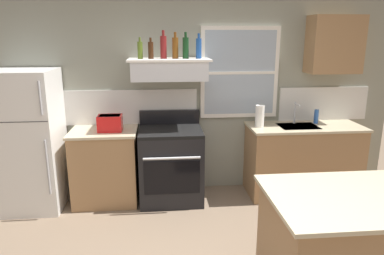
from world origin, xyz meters
name	(u,v)px	position (x,y,z in m)	size (l,w,h in m)	color
back_wall	(191,88)	(0.03, 2.23, 1.35)	(5.40, 0.11, 2.70)	gray
refrigerator	(29,141)	(-1.90, 1.84, 0.82)	(0.70, 0.72, 1.64)	white
counter_left_of_stove	(106,166)	(-1.05, 1.90, 0.46)	(0.79, 0.63, 0.91)	#9E754C
toaster	(110,123)	(-0.96, 1.86, 1.01)	(0.30, 0.20, 0.19)	red
stove_range	(171,164)	(-0.25, 1.86, 0.46)	(0.76, 0.69, 1.09)	black
range_hood_shelf	(169,69)	(-0.25, 1.96, 1.62)	(0.96, 0.52, 0.24)	silver
bottle_olive_oil_square	(140,50)	(-0.58, 1.95, 1.85)	(0.06, 0.06, 0.24)	#4C601E
bottle_brown_stout	(151,50)	(-0.46, 1.94, 1.85)	(0.06, 0.06, 0.24)	#381E0F
bottle_red_label_wine	(163,47)	(-0.31, 1.96, 1.88)	(0.07, 0.07, 0.32)	maroon
bottle_amber_wine	(175,48)	(-0.18, 1.96, 1.87)	(0.07, 0.07, 0.30)	brown
bottle_dark_green_wine	(186,48)	(-0.05, 1.95, 1.87)	(0.07, 0.07, 0.30)	#143819
bottle_blue_liqueur	(199,48)	(0.10, 1.93, 1.87)	(0.07, 0.07, 0.29)	#1E478C
counter_right_with_sink	(302,159)	(1.45, 1.90, 0.46)	(1.43, 0.63, 0.91)	#9E754C
sink_faucet	(296,110)	(1.35, 2.00, 1.08)	(0.03, 0.17, 0.28)	silver
paper_towel_roll	(260,116)	(0.86, 1.90, 1.04)	(0.11, 0.11, 0.27)	white
dish_soap_bottle	(316,116)	(1.63, 2.00, 1.00)	(0.06, 0.06, 0.18)	blue
kitchen_island	(360,251)	(1.08, -0.09, 0.46)	(1.40, 0.90, 0.91)	#9E754C
upper_cabinet_right	(334,45)	(1.80, 2.04, 1.90)	(0.64, 0.32, 0.70)	#9E754C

